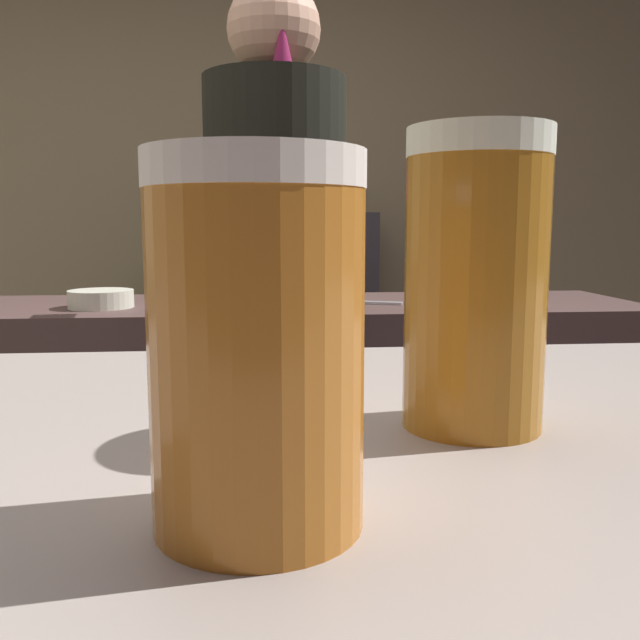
{
  "coord_description": "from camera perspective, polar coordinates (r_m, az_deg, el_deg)",
  "views": [
    {
      "loc": [
        0.21,
        -1.35,
        1.17
      ],
      "look_at": [
        0.26,
        -0.75,
        1.08
      ],
      "focal_mm": 38.29,
      "sensor_mm": 36.0,
      "label": 1
    }
  ],
  "objects": [
    {
      "name": "pint_glass_near",
      "position": [
        0.23,
        -5.3,
        -1.98
      ],
      "size": [
        0.07,
        0.07,
        0.13
      ],
      "color": "#B86A23",
      "rests_on": "bar_counter"
    },
    {
      "name": "prep_counter",
      "position": [
        2.24,
        -1.36,
        -10.31
      ],
      "size": [
        2.1,
        0.6,
        0.92
      ],
      "primitive_type": "cube",
      "color": "#503936",
      "rests_on": "ground"
    },
    {
      "name": "bartender",
      "position": [
        1.68,
        -3.65,
        2.36
      ],
      "size": [
        0.47,
        0.54,
        1.73
      ],
      "rotation": [
        0.0,
        0.0,
        1.73
      ],
      "color": "#29323E",
      "rests_on": "ground"
    },
    {
      "name": "pint_glass_far",
      "position": [
        0.36,
        12.84,
        3.22
      ],
      "size": [
        0.07,
        0.07,
        0.15
      ],
      "color": "#A96A1E",
      "rests_on": "bar_counter"
    },
    {
      "name": "mixing_bowl",
      "position": [
        2.11,
        -17.84,
        1.7
      ],
      "size": [
        0.19,
        0.19,
        0.05
      ],
      "primitive_type": "cylinder",
      "color": "silver",
      "rests_on": "prep_counter"
    },
    {
      "name": "chefs_knife",
      "position": [
        2.11,
        3.66,
        1.47
      ],
      "size": [
        0.24,
        0.11,
        0.01
      ],
      "primitive_type": "cube",
      "rotation": [
        0.0,
        0.0,
        -0.34
      ],
      "color": "silver",
      "rests_on": "prep_counter"
    },
    {
      "name": "wall_back",
      "position": [
        3.56,
        -8.74,
        10.92
      ],
      "size": [
        5.2,
        0.1,
        2.7
      ],
      "primitive_type": "cube",
      "color": "#8E7C5A",
      "rests_on": "ground"
    },
    {
      "name": "knife_block",
      "position": [
        2.21,
        14.29,
        4.17
      ],
      "size": [
        0.1,
        0.08,
        0.28
      ],
      "color": "olive",
      "rests_on": "prep_counter"
    },
    {
      "name": "back_shelf",
      "position": [
        3.31,
        -3.55,
        -1.65
      ],
      "size": [
        0.93,
        0.36,
        1.22
      ],
      "primitive_type": "cube",
      "color": "#3A353C",
      "rests_on": "ground"
    },
    {
      "name": "bottle_soy",
      "position": [
        3.36,
        -5.21,
        10.38
      ],
      "size": [
        0.06,
        0.06,
        0.22
      ],
      "color": "#2D5D9C",
      "rests_on": "back_shelf"
    },
    {
      "name": "bottle_vinegar",
      "position": [
        3.23,
        1.75,
        10.82
      ],
      "size": [
        0.06,
        0.06,
        0.27
      ],
      "color": "#D3CD82",
      "rests_on": "back_shelf"
    }
  ]
}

